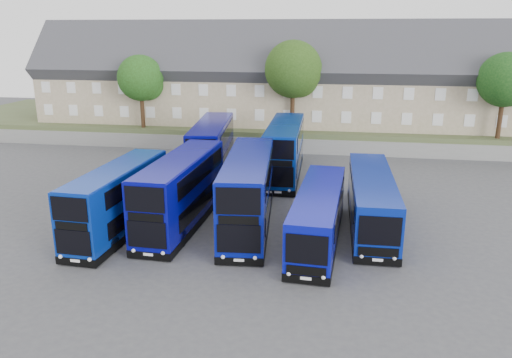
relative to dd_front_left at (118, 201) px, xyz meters
The scene contains 14 objects.
ground 7.02m from the dd_front_left, 13.97° to the right, with size 120.00×120.00×0.00m, color #434347.
retaining_wall 23.34m from the dd_front_left, 73.74° to the left, with size 70.00×0.40×1.50m, color slate.
earth_bank 33.04m from the dd_front_left, 78.60° to the left, with size 80.00×20.00×2.00m, color #4A552F.
terrace_row 30.29m from the dd_front_left, 71.44° to the left, with size 60.00×10.40×11.20m.
dd_front_left is the anchor object (origin of this frame).
dd_front_mid 3.90m from the dd_front_left, 26.73° to the left, with size 3.00×11.14×4.39m.
dd_front_right 8.01m from the dd_front_left, 14.85° to the left, with size 3.62×11.68×4.57m.
dd_rear_left 13.63m from the dd_front_left, 79.05° to the left, with size 3.76×11.58×4.52m.
dd_rear_right 16.39m from the dd_front_left, 57.50° to the left, with size 2.86×11.51×4.55m.
coach_east_a 12.21m from the dd_front_left, ahead, with size 3.09×11.52×3.11m.
coach_east_b 15.81m from the dd_front_left, 12.91° to the left, with size 2.63×12.08×3.29m.
tree_west 25.11m from the dd_front_left, 107.33° to the left, with size 4.80×4.80×7.65m.
tree_mid 26.21m from the dd_front_left, 70.11° to the left, with size 5.76×5.76×9.18m.
tree_east 37.45m from the dd_front_left, 39.31° to the left, with size 5.12×5.12×8.16m.
Camera 1 is at (6.38, -25.53, 12.01)m, focal length 35.00 mm.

